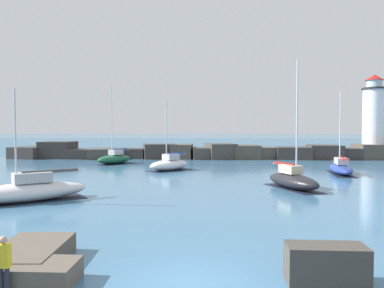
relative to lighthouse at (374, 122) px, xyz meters
name	(u,v)px	position (x,y,z in m)	size (l,w,h in m)	color
ground_plane	(190,286)	(-26.32, -48.23, -5.60)	(600.00, 600.00, 0.00)	#3D6B8E
open_sea_beyond	(205,143)	(-26.32, 58.89, -5.59)	(400.00, 116.00, 0.01)	#2D5B7F
breakwater_jetty	(209,152)	(-25.51, -1.26, -4.60)	(61.79, 6.75, 2.59)	#383330
lighthouse	(374,122)	(0.00, 0.00, 0.00)	(4.35, 4.35, 13.00)	gray
sailboat_moored_0	(293,180)	(-19.16, -29.88, -4.90)	(4.04, 6.26, 9.89)	black
sailboat_moored_1	(27,191)	(-37.39, -35.77, -4.91)	(7.48, 6.35, 7.22)	silver
sailboat_moored_2	(169,164)	(-30.04, -17.67, -4.91)	(5.20, 5.50, 7.97)	white
sailboat_moored_3	(341,168)	(-12.05, -20.17, -4.98)	(2.98, 7.31, 8.51)	navy
sailboat_moored_4	(114,158)	(-38.03, -10.44, -4.88)	(4.88, 5.66, 10.52)	#195138
mooring_buoy_orange_near	(178,163)	(-29.51, -11.80, -5.33)	(0.53, 0.53, 0.73)	#EA5914
person_on_rocks	(4,263)	(-31.49, -49.11, -4.64)	(0.36, 0.22, 1.71)	#282833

